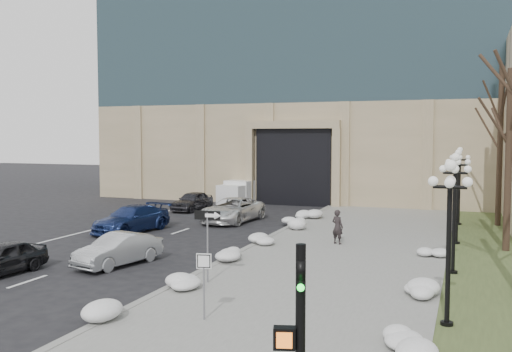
# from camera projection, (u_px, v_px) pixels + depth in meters

# --- Properties ---
(sidewalk) EXTENTS (9.00, 40.00, 0.12)m
(sidewalk) POSITION_uv_depth(u_px,v_px,m) (339.00, 257.00, 25.17)
(sidewalk) COLOR gray
(sidewalk) RESTS_ON ground
(curb) EXTENTS (0.30, 40.00, 0.14)m
(curb) POSITION_uv_depth(u_px,v_px,m) (244.00, 250.00, 26.74)
(curb) COLOR gray
(curb) RESTS_ON ground
(grass_strip) EXTENTS (4.00, 40.00, 0.10)m
(grass_strip) POSITION_uv_depth(u_px,v_px,m) (498.00, 269.00, 22.91)
(grass_strip) COLOR #3C4924
(grass_strip) RESTS_ON ground
(car_a) EXTENTS (1.87, 3.95, 1.30)m
(car_a) POSITION_uv_depth(u_px,v_px,m) (1.00, 258.00, 22.17)
(car_a) COLOR black
(car_a) RESTS_ON ground
(car_b) EXTENTS (2.25, 4.24, 1.33)m
(car_b) POSITION_uv_depth(u_px,v_px,m) (118.00, 250.00, 23.82)
(car_b) COLOR #A8ACAF
(car_b) RESTS_ON ground
(car_c) EXTENTS (2.95, 5.40, 1.48)m
(car_c) POSITION_uv_depth(u_px,v_px,m) (131.00, 219.00, 32.14)
(car_c) COLOR navy
(car_c) RESTS_ON ground
(car_d) EXTENTS (2.90, 5.63, 1.52)m
(car_d) POSITION_uv_depth(u_px,v_px,m) (232.00, 210.00, 35.88)
(car_d) COLOR silver
(car_d) RESTS_ON ground
(car_e) EXTENTS (1.91, 4.18, 1.39)m
(car_e) POSITION_uv_depth(u_px,v_px,m) (192.00, 201.00, 41.39)
(car_e) COLOR #323137
(car_e) RESTS_ON ground
(pedestrian) EXTENTS (0.73, 0.62, 1.69)m
(pedestrian) POSITION_uv_depth(u_px,v_px,m) (337.00, 227.00, 27.94)
(pedestrian) COLOR black
(pedestrian) RESTS_ON sidewalk
(box_truck) EXTENTS (2.74, 6.13, 1.88)m
(box_truck) POSITION_uv_depth(u_px,v_px,m) (246.00, 192.00, 46.32)
(box_truck) COLOR silver
(box_truck) RESTS_ON ground
(one_way_sign) EXTENTS (1.02, 0.29, 2.73)m
(one_way_sign) POSITION_uv_depth(u_px,v_px,m) (212.00, 224.00, 20.44)
(one_way_sign) COLOR slate
(one_way_sign) RESTS_ON ground
(keep_sign) EXTENTS (0.44, 0.14, 2.05)m
(keep_sign) POSITION_uv_depth(u_px,v_px,m) (204.00, 272.00, 16.34)
(keep_sign) COLOR slate
(keep_sign) RESTS_ON ground
(snow_clump_b) EXTENTS (1.10, 1.60, 0.36)m
(snow_clump_b) POSITION_uv_depth(u_px,v_px,m) (104.00, 315.00, 16.27)
(snow_clump_b) COLOR silver
(snow_clump_b) RESTS_ON sidewalk
(snow_clump_c) EXTENTS (1.10, 1.60, 0.36)m
(snow_clump_c) POSITION_uv_depth(u_px,v_px,m) (182.00, 283.00, 19.84)
(snow_clump_c) COLOR silver
(snow_clump_c) RESTS_ON sidewalk
(snow_clump_d) EXTENTS (1.10, 1.60, 0.36)m
(snow_clump_d) POSITION_uv_depth(u_px,v_px,m) (234.00, 255.00, 24.42)
(snow_clump_d) COLOR silver
(snow_clump_d) RESTS_ON sidewalk
(snow_clump_e) EXTENTS (1.10, 1.60, 0.36)m
(snow_clump_e) POSITION_uv_depth(u_px,v_px,m) (261.00, 240.00, 28.08)
(snow_clump_e) COLOR silver
(snow_clump_e) RESTS_ON sidewalk
(snow_clump_f) EXTENTS (1.10, 1.60, 0.36)m
(snow_clump_f) POSITION_uv_depth(u_px,v_px,m) (294.00, 225.00, 32.64)
(snow_clump_f) COLOR silver
(snow_clump_f) RESTS_ON sidewalk
(snow_clump_g) EXTENTS (1.10, 1.60, 0.36)m
(snow_clump_g) POSITION_uv_depth(u_px,v_px,m) (308.00, 216.00, 36.62)
(snow_clump_g) COLOR silver
(snow_clump_g) RESTS_ON sidewalk
(snow_clump_i) EXTENTS (1.10, 1.60, 0.36)m
(snow_clump_i) POSITION_uv_depth(u_px,v_px,m) (426.00, 293.00, 18.53)
(snow_clump_i) COLOR silver
(snow_clump_i) RESTS_ON sidewalk
(snow_clump_j) EXTENTS (1.10, 1.60, 0.36)m
(snow_clump_j) POSITION_uv_depth(u_px,v_px,m) (432.00, 253.00, 24.93)
(snow_clump_j) COLOR silver
(snow_clump_j) RESTS_ON sidewalk
(snow_clump_k) EXTENTS (1.10, 1.60, 0.36)m
(snow_clump_k) POSITION_uv_depth(u_px,v_px,m) (401.00, 342.00, 14.13)
(snow_clump_k) COLOR silver
(snow_clump_k) RESTS_ON sidewalk
(snow_clump_l) EXTENTS (1.10, 1.60, 0.36)m
(snow_clump_l) POSITION_uv_depth(u_px,v_px,m) (295.00, 221.00, 34.46)
(snow_clump_l) COLOR silver
(snow_clump_l) RESTS_ON sidewalk
(lamppost_a) EXTENTS (1.18, 1.18, 4.76)m
(lamppost_a) POSITION_uv_depth(u_px,v_px,m) (449.00, 220.00, 15.81)
(lamppost_a) COLOR black
(lamppost_a) RESTS_ON ground
(lamppost_b) EXTENTS (1.18, 1.18, 4.76)m
(lamppost_b) POSITION_uv_depth(u_px,v_px,m) (455.00, 197.00, 21.89)
(lamppost_b) COLOR black
(lamppost_b) RESTS_ON ground
(lamppost_c) EXTENTS (1.18, 1.18, 4.76)m
(lamppost_c) POSITION_uv_depth(u_px,v_px,m) (458.00, 184.00, 27.96)
(lamppost_c) COLOR black
(lamppost_c) RESTS_ON ground
(lamppost_d) EXTENTS (1.18, 1.18, 4.76)m
(lamppost_d) POSITION_uv_depth(u_px,v_px,m) (460.00, 175.00, 34.04)
(lamppost_d) COLOR black
(lamppost_d) RESTS_ON ground
(tree_mid) EXTENTS (3.20, 3.20, 8.50)m
(tree_mid) POSITION_uv_depth(u_px,v_px,m) (509.00, 134.00, 26.09)
(tree_mid) COLOR black
(tree_mid) RESTS_ON ground
(tree_far) EXTENTS (3.20, 3.20, 9.50)m
(tree_far) POSITION_uv_depth(u_px,v_px,m) (501.00, 123.00, 33.52)
(tree_far) COLOR black
(tree_far) RESTS_ON ground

